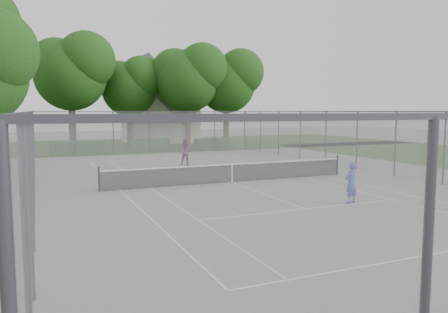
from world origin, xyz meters
name	(u,v)px	position (x,y,z in m)	size (l,w,h in m)	color
ground	(232,182)	(0.00, 0.00, 0.00)	(120.00, 120.00, 0.00)	slate
grass_far	(129,145)	(0.00, 26.00, 0.00)	(60.00, 20.00, 0.00)	#203F12
court_markings	(232,182)	(0.00, 0.00, 0.01)	(11.03, 23.83, 0.01)	silver
tennis_net	(232,172)	(0.00, 0.00, 0.51)	(12.87, 0.10, 1.10)	black
perimeter_fence	(232,146)	(0.00, 0.00, 1.81)	(18.08, 34.08, 3.52)	#38383D
tree_far_left	(72,69)	(-5.66, 22.35, 7.26)	(7.35, 6.71, 10.57)	#382414
tree_far_midleft	(130,85)	(-0.10, 24.29, 6.12)	(6.20, 5.66, 8.91)	#382414
tree_far_midright	(188,76)	(5.08, 21.52, 6.93)	(7.01, 6.40, 10.08)	#382414
tree_far_right	(227,79)	(9.41, 21.93, 6.75)	(6.83, 6.24, 9.82)	#382414
hedge_left	(78,148)	(-5.77, 17.73, 0.51)	(4.12, 1.24, 1.03)	#204D19
hedge_mid	(150,145)	(0.47, 18.85, 0.53)	(3.40, 0.97, 1.07)	#204D19
hedge_right	(213,144)	(6.32, 18.32, 0.49)	(3.23, 1.19, 0.97)	#204D19
house	(160,108)	(4.10, 28.74, 3.85)	(7.69, 5.96, 9.57)	silver
girl_player	(351,183)	(2.18, -6.24, 0.80)	(0.58, 0.38, 1.60)	#2D4DAA
woman_player	(186,152)	(0.07, 7.30, 0.88)	(0.85, 0.66, 1.75)	#72265B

